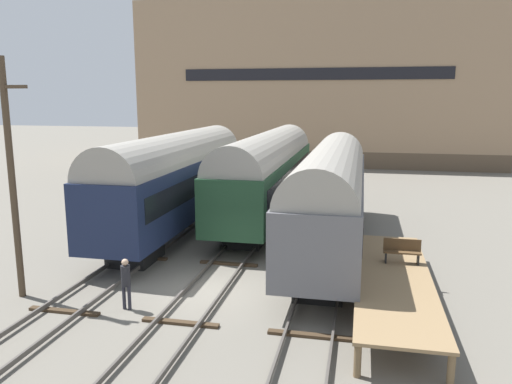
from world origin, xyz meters
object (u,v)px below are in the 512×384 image
person_worker (126,279)px  train_car_grey (331,190)px  bench (402,250)px  train_car_green (268,169)px  utility_pole (12,177)px  train_car_navy (176,177)px

person_worker → train_car_grey: bearing=53.0°
train_car_grey → bench: (3.01, -4.44, -1.40)m
train_car_green → utility_pole: (-6.58, -14.27, 1.54)m
train_car_navy → utility_pole: (-2.37, -9.83, 1.43)m
train_car_grey → train_car_green: bearing=124.9°
train_car_navy → train_car_green: (4.21, 4.44, -0.11)m
utility_pole → train_car_navy: bearing=76.4°
train_car_grey → person_worker: size_ratio=9.47×
train_car_navy → bench: train_car_navy is taller
train_car_navy → utility_pole: utility_pole is taller
train_car_navy → bench: 13.01m
person_worker → utility_pole: size_ratio=0.21×
train_car_navy → person_worker: size_ratio=8.79×
train_car_green → person_worker: size_ratio=9.99×
train_car_green → person_worker: train_car_green is taller
train_car_grey → utility_pole: 13.67m
train_car_navy → person_worker: bearing=-78.9°
train_car_green → utility_pole: 15.79m
train_car_grey → bench: train_car_grey is taller
train_car_navy → person_worker: 10.48m
train_car_navy → train_car_grey: bearing=-10.6°
train_car_green → utility_pole: bearing=-114.7°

